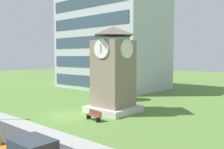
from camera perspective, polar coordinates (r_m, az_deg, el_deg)
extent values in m
plane|color=#567F38|center=(24.22, -10.15, -9.29)|extent=(160.00, 160.00, 0.00)
cube|color=#9E9E99|center=(21.92, -19.06, -10.88)|extent=(120.00, 1.60, 0.01)
cube|color=#B7BCC6|center=(44.89, -0.05, 7.17)|extent=(18.18, 11.72, 16.00)
cube|color=#384C60|center=(40.78, -5.55, -1.54)|extent=(16.72, 0.10, 1.80)
cube|color=#384C60|center=(40.59, -5.58, 2.96)|extent=(16.72, 0.10, 1.80)
cube|color=#384C60|center=(40.66, -5.61, 7.47)|extent=(16.72, 0.10, 1.80)
cube|color=#384C60|center=(40.97, -5.64, 11.94)|extent=(16.72, 0.10, 1.80)
cube|color=#384C60|center=(41.53, -5.67, 16.32)|extent=(16.72, 0.10, 1.80)
cube|color=gray|center=(25.04, 0.29, -0.44)|extent=(3.33, 3.33, 7.20)
cube|color=beige|center=(25.51, 0.28, -7.86)|extent=(4.49, 4.49, 0.60)
pyramid|color=#6A5D4D|center=(25.09, 0.29, 9.91)|extent=(3.66, 3.66, 0.92)
cylinder|color=white|center=(23.70, -2.46, 5.92)|extent=(1.83, 0.12, 1.83)
cylinder|color=white|center=(23.87, 3.43, 5.90)|extent=(0.12, 1.83, 1.83)
cube|color=black|center=(23.65, -2.58, 6.32)|extent=(0.06, 0.09, 0.55)
cube|color=black|center=(23.64, -2.60, 5.92)|extent=(0.05, 0.06, 0.82)
cube|color=brown|center=(22.15, -4.29, -9.31)|extent=(1.85, 0.75, 0.06)
cube|color=brown|center=(22.22, -3.83, -8.66)|extent=(1.79, 0.33, 0.40)
cube|color=black|center=(22.78, -5.36, -9.52)|extent=(0.15, 0.44, 0.45)
cube|color=black|center=(21.64, -3.17, -10.24)|extent=(0.15, 0.44, 0.45)
cylinder|color=#513823|center=(32.32, 0.44, -3.37)|extent=(0.36, 0.36, 2.78)
sphere|color=#347926|center=(32.09, 0.44, 0.98)|extent=(3.05, 3.05, 3.05)
cube|color=#2D3842|center=(12.78, -17.70, -15.22)|extent=(2.11, 1.56, 0.60)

